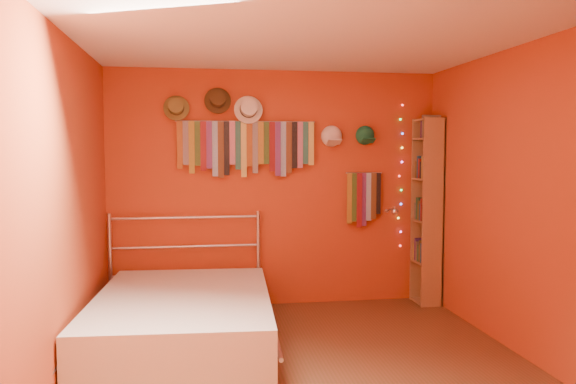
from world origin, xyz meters
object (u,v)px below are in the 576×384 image
tie_rack (246,145)px  bed (183,318)px  bookshelf (431,210)px  reading_lamp (394,211)px

tie_rack → bed: bearing=-120.0°
bookshelf → bed: bookshelf is taller
tie_rack → bookshelf: 2.10m
reading_lamp → bed: 2.49m
tie_rack → reading_lamp: tie_rack is taller
bookshelf → reading_lamp: bearing=-176.8°
tie_rack → reading_lamp: size_ratio=4.58×
bookshelf → bed: bearing=-160.0°
reading_lamp → bed: bearing=-157.1°
reading_lamp → bookshelf: size_ratio=0.16×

